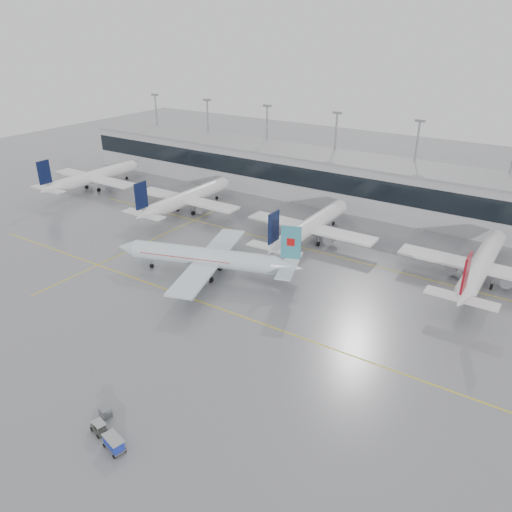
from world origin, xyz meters
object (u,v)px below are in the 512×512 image
Objects in this scene: baggage_tug at (99,429)px; gse_unit at (105,412)px; baggage_cart at (114,443)px; air_canada_jet at (209,258)px.

gse_unit is at bearing 135.68° from baggage_tug.
gse_unit is at bearing 161.64° from baggage_cart.
air_canada_jet is 39.05m from gse_unit.
air_canada_jet reaches higher than baggage_cart.
baggage_cart is at bearing 96.05° from air_canada_jet.
air_canada_jet is at bearing 123.47° from baggage_tug.
air_canada_jet is 11.07× the size of baggage_tug.
air_canada_jet is at bearing 127.42° from baggage_cart.
baggage_tug reaches higher than gse_unit.
baggage_tug is 3.63m from baggage_cart.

